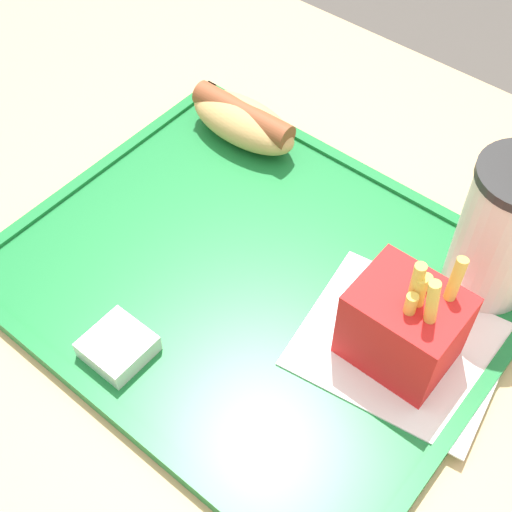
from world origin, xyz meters
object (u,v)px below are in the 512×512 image
(soda_cup, at_px, (504,231))
(hot_dog_far, at_px, (243,120))
(sauce_cup_mayo, at_px, (118,346))
(fries_carton, at_px, (405,325))

(soda_cup, relative_size, hot_dog_far, 1.35)
(hot_dog_far, distance_m, sauce_cup_mayo, 0.28)
(soda_cup, distance_m, sauce_cup_mayo, 0.33)
(fries_carton, bearing_deg, hot_dog_far, 155.76)
(hot_dog_far, relative_size, fries_carton, 1.06)
(soda_cup, height_order, sauce_cup_mayo, soda_cup)
(soda_cup, height_order, hot_dog_far, soda_cup)
(hot_dog_far, distance_m, fries_carton, 0.29)
(soda_cup, bearing_deg, sauce_cup_mayo, -127.44)
(sauce_cup_mayo, bearing_deg, hot_dog_far, 108.57)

